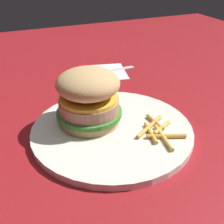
{
  "coord_description": "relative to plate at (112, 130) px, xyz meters",
  "views": [
    {
      "loc": [
        -0.15,
        -0.36,
        0.28
      ],
      "look_at": [
        0.01,
        0.02,
        0.04
      ],
      "focal_mm": 45.24,
      "sensor_mm": 36.0,
      "label": 1
    }
  ],
  "objects": [
    {
      "name": "ground_plane",
      "position": [
        -0.01,
        -0.02,
        -0.01
      ],
      "size": [
        1.6,
        1.6,
        0.0
      ],
      "primitive_type": "plane",
      "color": "maroon"
    },
    {
      "name": "plate",
      "position": [
        0.0,
        0.0,
        0.0
      ],
      "size": [
        0.28,
        0.28,
        0.01
      ],
      "primitive_type": "cylinder",
      "color": "silver",
      "rests_on": "ground_plane"
    },
    {
      "name": "sandwich",
      "position": [
        -0.03,
        0.03,
        0.05
      ],
      "size": [
        0.11,
        0.11,
        0.1
      ],
      "color": "tan",
      "rests_on": "plate"
    },
    {
      "name": "fries_pile",
      "position": [
        0.06,
        -0.04,
        0.01
      ],
      "size": [
        0.08,
        0.1,
        0.01
      ],
      "color": "gold",
      "rests_on": "plate"
    },
    {
      "name": "napkin",
      "position": [
        0.09,
        0.26,
        -0.01
      ],
      "size": [
        0.13,
        0.13,
        0.0
      ],
      "primitive_type": "cube",
      "rotation": [
        0.0,
        0.0,
        -0.23
      ],
      "color": "white",
      "rests_on": "ground_plane"
    },
    {
      "name": "fork",
      "position": [
        0.09,
        0.26,
        -0.0
      ],
      "size": [
        0.17,
        0.03,
        0.0
      ],
      "color": "silver",
      "rests_on": "napkin"
    }
  ]
}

